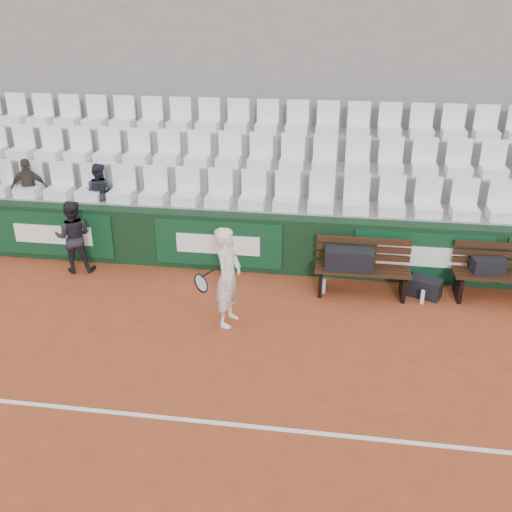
{
  "coord_description": "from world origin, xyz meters",
  "views": [
    {
      "loc": [
        1.75,
        -4.95,
        4.43
      ],
      "look_at": [
        0.67,
        2.4,
        1.0
      ],
      "focal_mm": 40.0,
      "sensor_mm": 36.0,
      "label": 1
    }
  ],
  "objects_px": {
    "bench_left": "(361,281)",
    "sports_bag_left": "(349,259)",
    "water_bottle_far": "(422,297)",
    "water_bottle_near": "(323,285)",
    "ball_kid": "(73,237)",
    "sports_bag_ground": "(425,288)",
    "bench_right": "(501,287)",
    "spectator_b": "(25,165)",
    "spectator_c": "(97,169)",
    "tennis_player": "(228,277)",
    "sports_bag_right": "(488,265)"
  },
  "relations": [
    {
      "from": "sports_bag_ground",
      "to": "water_bottle_far",
      "type": "height_order",
      "value": "sports_bag_ground"
    },
    {
      "from": "water_bottle_near",
      "to": "bench_right",
      "type": "bearing_deg",
      "value": 3.55
    },
    {
      "from": "water_bottle_far",
      "to": "spectator_c",
      "type": "height_order",
      "value": "spectator_c"
    },
    {
      "from": "water_bottle_near",
      "to": "bench_left",
      "type": "bearing_deg",
      "value": 5.44
    },
    {
      "from": "water_bottle_far",
      "to": "spectator_b",
      "type": "height_order",
      "value": "spectator_b"
    },
    {
      "from": "spectator_c",
      "to": "tennis_player",
      "type": "bearing_deg",
      "value": 145.39
    },
    {
      "from": "water_bottle_far",
      "to": "spectator_c",
      "type": "relative_size",
      "value": 0.2
    },
    {
      "from": "tennis_player",
      "to": "spectator_c",
      "type": "bearing_deg",
      "value": 140.63
    },
    {
      "from": "sports_bag_right",
      "to": "tennis_player",
      "type": "height_order",
      "value": "tennis_player"
    },
    {
      "from": "bench_right",
      "to": "sports_bag_right",
      "type": "relative_size",
      "value": 3.01
    },
    {
      "from": "bench_left",
      "to": "water_bottle_far",
      "type": "height_order",
      "value": "bench_left"
    },
    {
      "from": "tennis_player",
      "to": "sports_bag_ground",
      "type": "bearing_deg",
      "value": 22.97
    },
    {
      "from": "water_bottle_far",
      "to": "ball_kid",
      "type": "bearing_deg",
      "value": 176.74
    },
    {
      "from": "tennis_player",
      "to": "spectator_b",
      "type": "xyz_separation_m",
      "value": [
        -4.21,
        2.33,
        0.82
      ]
    },
    {
      "from": "sports_bag_ground",
      "to": "spectator_b",
      "type": "height_order",
      "value": "spectator_b"
    },
    {
      "from": "sports_bag_left",
      "to": "spectator_c",
      "type": "xyz_separation_m",
      "value": [
        -4.56,
        1.17,
        0.94
      ]
    },
    {
      "from": "bench_right",
      "to": "tennis_player",
      "type": "relative_size",
      "value": 1.0
    },
    {
      "from": "bench_left",
      "to": "bench_right",
      "type": "xyz_separation_m",
      "value": [
        2.17,
        0.11,
        0.0
      ]
    },
    {
      "from": "bench_left",
      "to": "spectator_c",
      "type": "distance_m",
      "value": 5.1
    },
    {
      "from": "tennis_player",
      "to": "spectator_c",
      "type": "relative_size",
      "value": 1.36
    },
    {
      "from": "bench_right",
      "to": "spectator_b",
      "type": "bearing_deg",
      "value": 172.95
    },
    {
      "from": "water_bottle_near",
      "to": "tennis_player",
      "type": "height_order",
      "value": "tennis_player"
    },
    {
      "from": "bench_right",
      "to": "spectator_b",
      "type": "xyz_separation_m",
      "value": [
        -8.33,
        1.03,
        1.35
      ]
    },
    {
      "from": "bench_right",
      "to": "spectator_b",
      "type": "relative_size",
      "value": 1.31
    },
    {
      "from": "water_bottle_near",
      "to": "tennis_player",
      "type": "xyz_separation_m",
      "value": [
        -1.34,
        -1.13,
        0.62
      ]
    },
    {
      "from": "water_bottle_far",
      "to": "ball_kid",
      "type": "height_order",
      "value": "ball_kid"
    },
    {
      "from": "sports_bag_ground",
      "to": "water_bottle_near",
      "type": "distance_m",
      "value": 1.62
    },
    {
      "from": "bench_right",
      "to": "sports_bag_ground",
      "type": "relative_size",
      "value": 3.06
    },
    {
      "from": "bench_right",
      "to": "water_bottle_far",
      "type": "xyz_separation_m",
      "value": [
        -1.23,
        -0.31,
        -0.11
      ]
    },
    {
      "from": "bench_left",
      "to": "sports_bag_left",
      "type": "distance_m",
      "value": 0.45
    },
    {
      "from": "sports_bag_left",
      "to": "tennis_player",
      "type": "bearing_deg",
      "value": -146.11
    },
    {
      "from": "bench_left",
      "to": "sports_bag_left",
      "type": "relative_size",
      "value": 1.98
    },
    {
      "from": "bench_right",
      "to": "spectator_c",
      "type": "relative_size",
      "value": 1.35
    },
    {
      "from": "ball_kid",
      "to": "spectator_c",
      "type": "xyz_separation_m",
      "value": [
        0.11,
        1.0,
        0.91
      ]
    },
    {
      "from": "bench_right",
      "to": "sports_bag_left",
      "type": "relative_size",
      "value": 1.98
    },
    {
      "from": "bench_right",
      "to": "tennis_player",
      "type": "distance_m",
      "value": 4.35
    },
    {
      "from": "spectator_b",
      "to": "bench_left",
      "type": "bearing_deg",
      "value": 154.17
    },
    {
      "from": "bench_left",
      "to": "spectator_b",
      "type": "xyz_separation_m",
      "value": [
        -6.16,
        1.14,
        1.35
      ]
    },
    {
      "from": "ball_kid",
      "to": "spectator_c",
      "type": "relative_size",
      "value": 1.16
    },
    {
      "from": "sports_bag_left",
      "to": "water_bottle_near",
      "type": "height_order",
      "value": "sports_bag_left"
    },
    {
      "from": "bench_right",
      "to": "sports_bag_ground",
      "type": "height_order",
      "value": "bench_right"
    },
    {
      "from": "water_bottle_far",
      "to": "water_bottle_near",
      "type": "bearing_deg",
      "value": 175.06
    },
    {
      "from": "bench_right",
      "to": "spectator_c",
      "type": "bearing_deg",
      "value": 171.58
    },
    {
      "from": "water_bottle_far",
      "to": "tennis_player",
      "type": "bearing_deg",
      "value": -161.0
    },
    {
      "from": "bench_right",
      "to": "sports_bag_right",
      "type": "distance_m",
      "value": 0.42
    },
    {
      "from": "water_bottle_far",
      "to": "ball_kid",
      "type": "relative_size",
      "value": 0.17
    },
    {
      "from": "bench_right",
      "to": "sports_bag_left",
      "type": "bearing_deg",
      "value": -176.56
    },
    {
      "from": "bench_left",
      "to": "tennis_player",
      "type": "xyz_separation_m",
      "value": [
        -1.95,
        -1.19,
        0.53
      ]
    },
    {
      "from": "bench_left",
      "to": "ball_kid",
      "type": "height_order",
      "value": "ball_kid"
    },
    {
      "from": "sports_bag_right",
      "to": "sports_bag_ground",
      "type": "height_order",
      "value": "sports_bag_right"
    }
  ]
}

